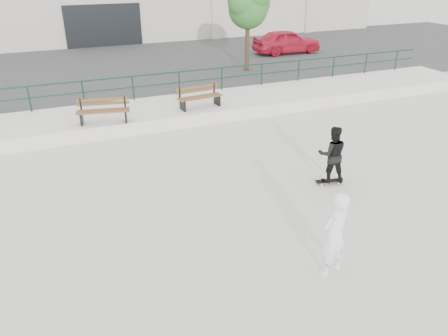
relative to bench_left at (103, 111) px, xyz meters
name	(u,v)px	position (x,y,z in m)	size (l,w,h in m)	color
ground	(284,244)	(2.59, -8.49, -0.92)	(120.00, 120.00, 0.00)	beige
ledge	(166,112)	(2.59, 1.01, -0.67)	(30.00, 3.00, 0.50)	silver
parking_strip	(124,68)	(2.59, 9.51, -0.67)	(60.00, 14.00, 0.50)	#393939
railing	(156,80)	(2.59, 2.31, 0.32)	(28.00, 0.06, 1.03)	#133521
bench_left	(103,111)	(0.00, 0.00, 0.00)	(1.93, 0.91, 0.86)	brown
bench_right	(199,97)	(3.79, 0.32, -0.01)	(1.85, 0.69, 0.84)	brown
tree	(249,4)	(8.34, 5.39, 2.88)	(2.48, 2.21, 4.41)	#453722
red_car	(287,41)	(12.62, 8.59, 0.30)	(1.71, 4.25, 1.45)	red
skateboard	(329,181)	(5.27, -6.41, -0.85)	(0.80, 0.36, 0.09)	black
standing_skater	(332,154)	(5.27, -6.41, 0.00)	(0.80, 0.63, 1.65)	black
seated_skater	(335,235)	(2.95, -9.72, 0.01)	(0.68, 0.44, 1.86)	white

